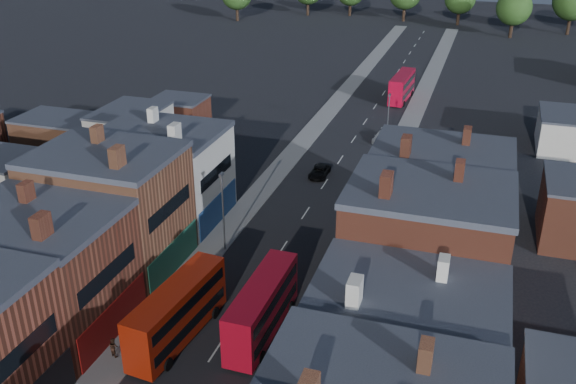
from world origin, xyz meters
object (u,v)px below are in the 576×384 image
Objects in this scene: bus_0 at (177,312)px; bus_2 at (402,86)px; ped_1 at (113,347)px; bus_1 at (262,307)px; car_2 at (319,172)px; ped_3 at (330,320)px; car_3 at (382,137)px.

bus_0 is 68.61m from bus_2.
ped_1 is at bearing -94.87° from bus_2.
ped_1 is at bearing -130.32° from bus_0.
bus_1 reaches higher than ped_1.
car_2 is 2.54× the size of ped_3.
bus_2 is 20.20m from car_3.
bus_1 is 5.46m from ped_3.
car_3 reaches higher than car_2.
bus_1 is 65.63m from bus_2.
bus_0 is at bearing -94.34° from car_2.
bus_1 is 6.11× the size of ped_3.
bus_0 is at bearing 126.00° from ped_3.
bus_1 is at bearing -127.78° from ped_1.
ped_1 is 16.50m from ped_3.
car_2 is at bearing -94.29° from bus_2.
ped_1 is at bearing -99.52° from car_2.
bus_1 reaches higher than car_2.
bus_0 is at bearing -154.95° from bus_1.
bus_1 reaches higher than bus_2.
bus_0 reaches higher than ped_3.
bus_0 is 2.51× the size of car_3.
car_2 is 30.39m from ped_3.
ped_3 reaches higher than car_2.
ped_1 is at bearing -94.21° from car_3.
bus_1 is 2.41× the size of car_3.
bus_0 is 7.05× the size of ped_1.
bus_2 is 2.37× the size of car_2.
bus_1 is 45.55m from car_3.
ped_3 is (14.45, 7.95, 0.08)m from ped_1.
car_2 is 2.81× the size of ped_1.
ped_3 is at bearing -82.98° from bus_2.
bus_1 reaches higher than car_3.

